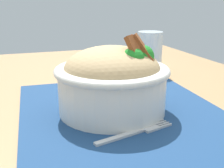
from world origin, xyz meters
TOP-DOWN VIEW (x-y plane):
  - table at (0.00, 0.00)m, footprint 1.32×0.80m
  - placemat at (-0.01, -0.03)m, footprint 0.44×0.37m
  - bowl at (-0.03, -0.05)m, footprint 0.20×0.20m
  - fork at (0.06, -0.04)m, footprint 0.05×0.13m
  - drinking_glass at (-0.26, 0.13)m, footprint 0.07×0.07m

SIDE VIEW (x-z plane):
  - table at x=0.00m, z-range 0.30..1.04m
  - placemat at x=-0.01m, z-range 0.74..0.75m
  - fork at x=0.06m, z-range 0.75..0.75m
  - drinking_glass at x=-0.26m, z-range 0.74..0.85m
  - bowl at x=-0.03m, z-range 0.74..0.88m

